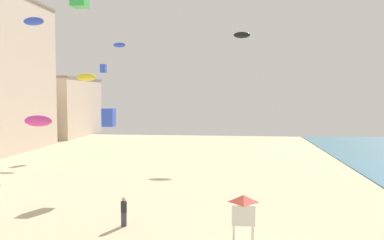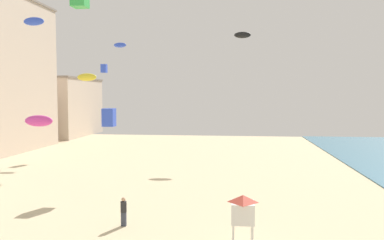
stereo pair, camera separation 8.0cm
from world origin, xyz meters
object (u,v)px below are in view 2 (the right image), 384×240
at_px(kite_blue_parafoil, 120,45).
at_px(kite_blue_parafoil_2, 34,21).
at_px(kite_flyer, 124,210).
at_px(kite_yellow_parafoil, 87,77).
at_px(kite_blue_box_3, 104,68).
at_px(kite_blue_box_4, 109,117).
at_px(kite_magenta_parafoil, 39,121).
at_px(lifeguard_stand, 243,210).
at_px(kite_black_parafoil, 242,35).

bearing_deg(kite_blue_parafoil, kite_blue_parafoil_2, -84.56).
distance_m(kite_flyer, kite_yellow_parafoil, 21.75).
bearing_deg(kite_blue_box_3, kite_blue_parafoil, -5.68).
distance_m(kite_blue_box_3, kite_blue_parafoil_2, 26.08).
bearing_deg(kite_blue_parafoil_2, kite_blue_box_3, 100.30).
bearing_deg(kite_blue_box_4, kite_blue_parafoil, 104.69).
bearing_deg(kite_blue_parafoil, kite_magenta_parafoil, -100.84).
xyz_separation_m(kite_yellow_parafoil, kite_blue_box_3, (-1.64, 9.86, 1.60)).
distance_m(kite_flyer, kite_blue_parafoil_2, 12.76).
bearing_deg(kite_blue_box_4, kite_magenta_parafoil, 150.68).
bearing_deg(lifeguard_stand, kite_blue_box_4, 117.33).
relative_size(lifeguard_stand, kite_yellow_parafoil, 1.24).
bearing_deg(kite_flyer, lifeguard_stand, 50.72).
bearing_deg(lifeguard_stand, kite_blue_parafoil, 99.07).
bearing_deg(kite_magenta_parafoil, kite_blue_parafoil, 79.16).
distance_m(kite_blue_parafoil, kite_blue_box_4, 22.07).
bearing_deg(kite_blue_box_4, kite_flyer, -66.08).
bearing_deg(kite_blue_parafoil, kite_yellow_parafoil, -93.56).
distance_m(kite_flyer, kite_blue_box_3, 31.38).
relative_size(kite_flyer, kite_blue_box_3, 1.49).
xyz_separation_m(kite_blue_box_3, kite_magenta_parafoil, (-0.69, -15.51, -5.79)).
height_order(kite_flyer, lifeguard_stand, lifeguard_stand).
xyz_separation_m(lifeguard_stand, kite_yellow_parafoil, (-15.79, 20.09, 7.38)).
xyz_separation_m(kite_flyer, lifeguard_stand, (6.59, -2.22, 0.92)).
relative_size(kite_flyer, kite_black_parafoil, 0.81).
height_order(kite_flyer, kite_yellow_parafoil, kite_yellow_parafoil).
distance_m(lifeguard_stand, kite_yellow_parafoil, 26.60).
height_order(kite_blue_parafoil_2, kite_blue_box_4, kite_blue_parafoil_2).
bearing_deg(kite_flyer, kite_blue_box_3, -179.34).
bearing_deg(kite_blue_parafoil_2, kite_blue_box_4, 63.39).
bearing_deg(kite_flyer, kite_magenta_parafoil, -157.36).
relative_size(kite_black_parafoil, kite_blue_box_4, 1.48).
relative_size(kite_flyer, lifeguard_stand, 0.64).
height_order(kite_flyer, kite_blue_parafoil_2, kite_blue_parafoil_2).
height_order(kite_yellow_parafoil, kite_black_parafoil, kite_black_parafoil).
distance_m(kite_blue_parafoil_2, kite_magenta_parafoil, 13.35).
distance_m(kite_blue_parafoil_2, kite_black_parafoil, 28.72).
bearing_deg(lifeguard_stand, kite_black_parafoil, 71.38).
height_order(kite_yellow_parafoil, kite_blue_box_4, kite_yellow_parafoil).
xyz_separation_m(kite_blue_box_3, kite_blue_box_4, (7.45, -20.08, -5.16)).
bearing_deg(kite_blue_parafoil_2, kite_black_parafoil, 62.73).
relative_size(kite_flyer, kite_blue_box_4, 1.20).
bearing_deg(kite_magenta_parafoil, kite_blue_parafoil_2, -62.17).
xyz_separation_m(kite_blue_parafoil, kite_blue_box_4, (5.21, -19.86, -8.09)).
bearing_deg(kite_black_parafoil, kite_flyer, -104.11).
bearing_deg(kite_blue_box_3, kite_yellow_parafoil, -80.56).
height_order(kite_flyer, kite_magenta_parafoil, kite_magenta_parafoil).
bearing_deg(kite_black_parafoil, kite_blue_box_4, -117.46).
distance_m(kite_flyer, lifeguard_stand, 7.01).
height_order(kite_flyer, kite_blue_box_4, kite_blue_box_4).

